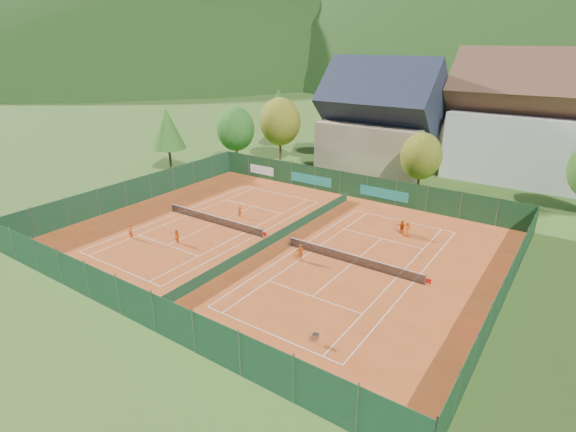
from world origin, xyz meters
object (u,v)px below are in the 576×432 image
(player_left_far, at_px, (240,211))
(player_left_near, at_px, (131,231))
(hotel_block_a, at_px, (533,126))
(chalet, at_px, (380,124))
(player_right_far_a, at_px, (407,229))
(ball_hopper, at_px, (316,336))
(player_right_far_b, at_px, (402,227))
(player_right_near, at_px, (300,253))
(player_left_mid, at_px, (176,237))

(player_left_far, bearing_deg, player_left_near, 73.54)
(hotel_block_a, bearing_deg, player_left_near, -122.99)
(chalet, relative_size, player_left_near, 11.44)
(player_left_near, distance_m, player_right_far_a, 26.82)
(player_left_near, bearing_deg, ball_hopper, -11.98)
(player_right_far_a, bearing_deg, player_right_far_b, -43.64)
(player_left_far, relative_size, player_right_near, 0.81)
(hotel_block_a, distance_m, player_left_mid, 48.25)
(player_right_far_b, bearing_deg, player_left_far, 10.01)
(player_left_mid, distance_m, player_left_far, 8.65)
(player_right_far_b, bearing_deg, chalet, -70.04)
(player_right_far_a, distance_m, player_right_far_b, 0.84)
(chalet, distance_m, player_left_mid, 36.36)
(chalet, height_order, player_right_near, chalet)
(player_left_near, height_order, player_right_far_b, player_left_near)
(hotel_block_a, xyz_separation_m, player_left_near, (-28.08, -43.26, -6.67))
(hotel_block_a, bearing_deg, player_right_far_b, -104.32)
(player_left_far, height_order, player_right_far_a, player_right_far_a)
(player_right_near, bearing_deg, player_left_far, 112.01)
(player_left_far, bearing_deg, ball_hopper, 151.77)
(hotel_block_a, xyz_separation_m, player_right_near, (-11.98, -37.99, -6.61))
(hotel_block_a, xyz_separation_m, player_left_mid, (-23.54, -41.59, -6.69))
(chalet, relative_size, player_right_near, 10.43)
(ball_hopper, distance_m, player_left_mid, 19.40)
(player_left_far, bearing_deg, player_right_far_a, -152.90)
(chalet, xyz_separation_m, player_left_mid, (-4.54, -35.59, -5.93))
(chalet, distance_m, ball_hopper, 43.81)
(player_left_far, bearing_deg, player_right_far_b, -150.66)
(hotel_block_a, relative_size, player_left_near, 15.25)
(ball_hopper, distance_m, player_right_far_a, 19.41)
(player_right_far_a, bearing_deg, player_left_far, 9.11)
(player_left_near, relative_size, player_right_near, 0.91)
(hotel_block_a, distance_m, player_right_far_b, 28.85)
(player_right_near, bearing_deg, player_right_far_a, 17.46)
(player_left_mid, xyz_separation_m, player_right_far_a, (17.28, 13.91, 0.09))
(ball_hopper, relative_size, player_right_near, 0.52)
(hotel_block_a, relative_size, player_right_near, 13.91)
(player_left_mid, bearing_deg, player_right_near, 32.00)
(hotel_block_a, relative_size, player_right_far_a, 13.83)
(player_right_near, distance_m, player_right_far_a, 11.79)
(player_left_mid, distance_m, player_right_far_a, 22.19)
(player_left_near, xyz_separation_m, player_left_far, (5.05, 10.31, -0.08))
(player_left_near, height_order, player_right_near, player_right_near)
(chalet, distance_m, player_right_near, 33.27)
(ball_hopper, relative_size, player_left_mid, 0.58)
(hotel_block_a, xyz_separation_m, player_left_far, (-23.03, -32.95, -6.76))
(player_right_far_b, bearing_deg, player_left_mid, 31.26)
(player_left_near, distance_m, player_right_near, 16.94)
(hotel_block_a, distance_m, player_left_near, 52.00)
(player_left_near, relative_size, player_left_mid, 1.02)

